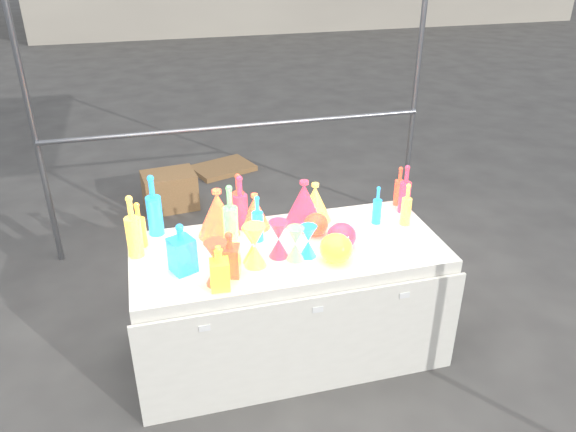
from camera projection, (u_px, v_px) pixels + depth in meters
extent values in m
plane|color=#5C5A55|center=(288.00, 347.00, 3.60)|extent=(80.00, 80.00, 0.00)
cylinder|color=gray|center=(30.00, 115.00, 3.99)|extent=(0.04, 0.04, 2.40)
cylinder|color=gray|center=(416.00, 87.00, 4.67)|extent=(0.04, 0.04, 2.40)
cylinder|color=gray|center=(240.00, 126.00, 4.39)|extent=(3.00, 0.04, 0.04)
cube|color=white|center=(288.00, 299.00, 3.43)|extent=(1.80, 0.80, 0.75)
cube|color=white|center=(307.00, 348.00, 3.09)|extent=(1.84, 0.02, 0.68)
cube|color=white|center=(205.00, 328.00, 2.83)|extent=(0.06, 0.00, 0.03)
cube|color=white|center=(318.00, 310.00, 2.97)|extent=(0.06, 0.00, 0.03)
cube|color=white|center=(405.00, 295.00, 3.08)|extent=(0.06, 0.00, 0.03)
cube|color=#9E7347|center=(170.00, 190.00, 5.29)|extent=(0.52, 0.40, 0.35)
cube|color=#9E7347|center=(223.00, 168.00, 6.15)|extent=(0.74, 0.63, 0.05)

